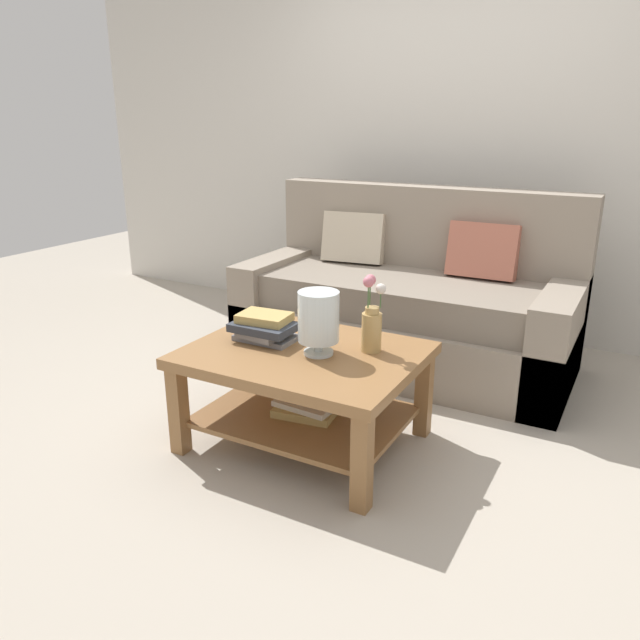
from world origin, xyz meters
TOP-DOWN VIEW (x-y plane):
  - ground_plane at (0.00, 0.00)m, footprint 10.00×10.00m
  - back_wall at (0.00, 1.65)m, footprint 6.40×0.12m
  - couch at (-0.05, 0.80)m, footprint 1.98×0.90m
  - coffee_table at (-0.09, -0.40)m, footprint 1.03×0.80m
  - book_stack_main at (-0.32, -0.37)m, footprint 0.29×0.21m
  - glass_hurricane_vase at (-0.01, -0.40)m, footprint 0.18×0.18m
  - flower_pitcher at (0.18, -0.26)m, footprint 0.11×0.10m

SIDE VIEW (x-z plane):
  - ground_plane at x=0.00m, z-range 0.00..0.00m
  - coffee_table at x=-0.09m, z-range 0.10..0.57m
  - couch at x=-0.05m, z-range -0.17..0.89m
  - book_stack_main at x=-0.32m, z-range 0.47..0.59m
  - flower_pitcher at x=0.18m, z-range 0.43..0.78m
  - glass_hurricane_vase at x=-0.01m, z-range 0.49..0.78m
  - back_wall at x=0.00m, z-range 0.00..2.70m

